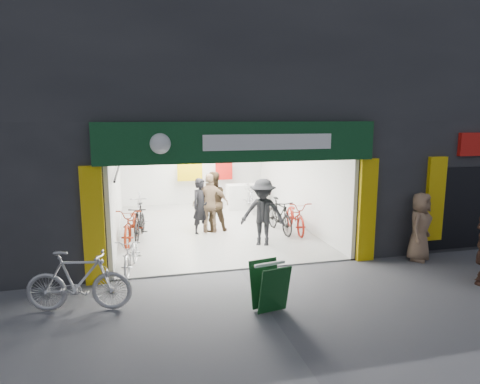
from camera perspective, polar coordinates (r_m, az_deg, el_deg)
name	(u,v)px	position (r m, az deg, el deg)	size (l,w,h in m)	color
ground	(240,270)	(10.35, 0.04, -10.38)	(60.00, 60.00, 0.00)	#56565B
building	(231,95)	(14.78, -1.23, 12.78)	(17.00, 10.27, 8.00)	#232326
bike_left_front	(132,254)	(10.51, -14.26, -7.96)	(0.56, 1.60, 0.84)	silver
bike_left_midfront	(140,222)	(13.06, -13.24, -3.89)	(0.49, 1.75, 1.05)	black
bike_left_midback	(133,225)	(12.71, -14.13, -4.24)	(0.72, 2.06, 1.08)	maroon
bike_left_back	(140,211)	(14.22, -13.22, -2.53)	(0.54, 1.93, 1.16)	#B9B9BE
bike_right_front	(280,216)	(13.43, 5.30, -3.18)	(0.51, 1.82, 1.09)	black
bike_right_mid	(295,216)	(13.55, 7.41, -3.23)	(0.69, 1.98, 1.04)	maroon
bike_right_back	(249,198)	(16.27, 1.27, -0.87)	(0.50, 1.75, 1.05)	#A2A1A6
parked_bike	(79,281)	(8.69, -20.70, -11.02)	(0.55, 1.96, 1.18)	#B2B2B7
customer_a	(201,206)	(13.20, -5.20, -1.93)	(0.64, 0.42, 1.76)	black
customer_b	(213,202)	(13.42, -3.67, -1.36)	(0.93, 0.73, 1.92)	#342617
customer_c	(263,213)	(11.95, 3.06, -2.80)	(1.24, 0.71, 1.92)	black
customer_d	(210,204)	(13.25, -3.96, -1.59)	(1.11, 0.46, 1.89)	#937456
pedestrian_near	(420,227)	(11.72, 22.85, -4.28)	(0.85, 0.55, 1.74)	#86674E
sandwich_board	(270,285)	(8.18, 3.96, -12.32)	(0.70, 0.71, 0.92)	#0E3B17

